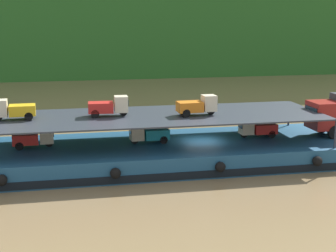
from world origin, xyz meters
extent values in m
plane|color=olive|center=(0.00, 0.00, 0.00)|extent=(400.00, 400.00, 0.00)
cube|color=navy|center=(0.00, 0.00, 0.75)|extent=(33.52, 8.44, 1.50)
cube|color=black|center=(0.00, -4.24, 0.35)|extent=(32.85, 0.06, 0.50)
sphere|color=black|center=(-13.41, -4.42, 0.85)|extent=(0.68, 0.68, 0.68)
sphere|color=black|center=(-6.70, -4.42, 0.85)|extent=(0.68, 0.68, 0.68)
sphere|color=black|center=(0.00, -4.42, 0.85)|extent=(0.68, 0.68, 0.68)
sphere|color=black|center=(6.70, -4.42, 0.85)|extent=(0.68, 0.68, 0.68)
cube|color=maroon|center=(9.16, -0.34, 3.10)|extent=(2.00, 2.19, 2.00)
cube|color=#192833|center=(8.13, -0.34, 3.45)|extent=(0.06, 1.84, 0.60)
cylinder|color=black|center=(9.56, 0.67, 2.00)|extent=(1.00, 0.28, 1.00)
cylinder|color=black|center=(9.56, -1.35, 2.00)|extent=(1.00, 0.28, 1.00)
cylinder|color=#2D333D|center=(8.28, 3.74, 2.50)|extent=(0.16, 0.16, 2.00)
cylinder|color=#2D333D|center=(8.28, -3.74, 2.50)|extent=(0.16, 0.16, 2.00)
cube|color=#2D333D|center=(-3.80, 0.00, 3.45)|extent=(24.32, 7.64, 0.10)
cube|color=red|center=(-12.28, 0.46, 2.13)|extent=(1.76, 1.28, 0.70)
cube|color=beige|center=(-10.88, 0.53, 2.33)|extent=(0.95, 1.04, 1.10)
cube|color=#19232D|center=(-10.41, 0.55, 2.44)|extent=(0.08, 0.85, 0.38)
cylinder|color=black|center=(-10.73, 0.54, 1.78)|extent=(0.57, 0.17, 0.56)
cylinder|color=black|center=(-12.65, -0.09, 1.78)|extent=(0.57, 0.17, 0.56)
cylinder|color=black|center=(-12.71, 0.97, 1.78)|extent=(0.57, 0.17, 0.56)
cube|color=teal|center=(-3.32, 0.23, 2.13)|extent=(1.77, 1.30, 0.70)
cube|color=beige|center=(-4.71, 0.14, 2.33)|extent=(0.96, 1.05, 1.10)
cube|color=#19232D|center=(-5.18, 0.12, 2.44)|extent=(0.09, 0.85, 0.38)
cylinder|color=black|center=(-4.86, 0.14, 1.78)|extent=(0.57, 0.17, 0.56)
cylinder|color=black|center=(-2.95, 0.78, 1.78)|extent=(0.57, 0.17, 0.56)
cylinder|color=black|center=(-2.89, -0.28, 1.78)|extent=(0.57, 0.17, 0.56)
cube|color=red|center=(4.83, 0.36, 2.13)|extent=(1.70, 1.20, 0.70)
cube|color=beige|center=(3.43, 0.36, 2.33)|extent=(0.90, 1.00, 1.10)
cube|color=#19232D|center=(2.96, 0.36, 2.44)|extent=(0.04, 0.85, 0.38)
cylinder|color=black|center=(3.28, 0.36, 1.78)|extent=(0.56, 0.14, 0.56)
cylinder|color=black|center=(5.23, 0.89, 1.78)|extent=(0.56, 0.14, 0.56)
cylinder|color=black|center=(5.23, -0.17, 1.78)|extent=(0.56, 0.14, 0.56)
cube|color=gold|center=(-12.35, 0.37, 4.13)|extent=(1.74, 1.25, 0.70)
cube|color=beige|center=(-13.75, 0.33, 4.33)|extent=(0.93, 1.03, 1.10)
cylinder|color=black|center=(-11.97, 0.92, 3.78)|extent=(0.56, 0.16, 0.56)
cylinder|color=black|center=(-11.94, -0.14, 3.78)|extent=(0.56, 0.16, 0.56)
cube|color=red|center=(-7.15, 0.38, 4.13)|extent=(1.76, 1.29, 0.70)
cube|color=beige|center=(-5.75, 0.31, 4.33)|extent=(0.95, 1.05, 1.10)
cube|color=#19232D|center=(-5.28, 0.28, 4.44)|extent=(0.08, 0.85, 0.38)
cylinder|color=black|center=(-5.60, 0.30, 3.78)|extent=(0.57, 0.17, 0.56)
cylinder|color=black|center=(-7.58, -0.13, 3.78)|extent=(0.57, 0.17, 0.56)
cylinder|color=black|center=(-7.52, 0.93, 3.78)|extent=(0.57, 0.17, 0.56)
cube|color=orange|center=(-1.10, -0.59, 4.13)|extent=(1.76, 1.29, 0.70)
cube|color=beige|center=(0.30, -0.52, 4.33)|extent=(0.95, 1.05, 1.10)
cube|color=#19232D|center=(0.77, -0.49, 4.44)|extent=(0.09, 0.85, 0.38)
cylinder|color=black|center=(0.45, -0.51, 3.78)|extent=(0.57, 0.17, 0.56)
cylinder|color=black|center=(-1.47, -1.14, 3.78)|extent=(0.57, 0.17, 0.56)
cylinder|color=black|center=(-1.53, -0.08, 3.78)|extent=(0.57, 0.17, 0.56)
camera|label=1|loc=(-9.65, -34.99, 10.43)|focal=55.66mm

